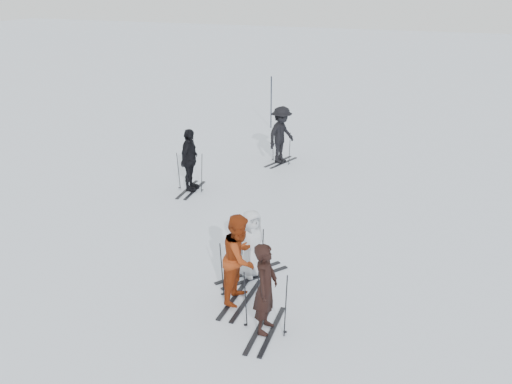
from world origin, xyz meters
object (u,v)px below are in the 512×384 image
piste_marker (271,102)px  skier_grey (252,245)px  skier_near_dark (266,290)px  skier_uphill_far (281,135)px  skier_red (240,259)px  skier_uphill_left (190,161)px

piste_marker → skier_grey: bearing=-71.8°
skier_near_dark → skier_uphill_far: 10.32m
skier_near_dark → skier_red: size_ratio=0.95×
skier_red → skier_grey: size_ratio=1.22×
skier_uphill_left → skier_uphill_far: size_ratio=0.97×
skier_red → skier_grey: (-0.15, 1.02, -0.17)m
piste_marker → skier_uphill_left: bearing=-87.7°
skier_uphill_left → piste_marker: piste_marker is taller
skier_red → skier_uphill_far: 9.28m
skier_uphill_left → piste_marker: size_ratio=0.86×
skier_grey → skier_uphill_far: skier_uphill_far is taller
skier_grey → skier_uphill_far: bearing=48.3°
skier_uphill_far → piste_marker: piste_marker is taller
skier_near_dark → skier_red: (-0.87, 0.84, 0.05)m
skier_near_dark → piste_marker: piste_marker is taller
skier_uphill_far → skier_red: bearing=-149.7°
skier_red → skier_grey: skier_red is taller
piste_marker → skier_uphill_far: bearing=-65.8°
skier_near_dark → skier_uphill_far: bearing=13.2°
skier_red → skier_grey: 1.05m
skier_red → piste_marker: piste_marker is taller
skier_uphill_left → skier_near_dark: bearing=-148.2°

